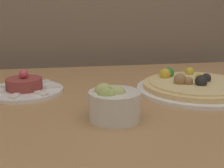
% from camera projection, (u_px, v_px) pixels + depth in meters
% --- Properties ---
extents(dining_table, '(1.16, 0.89, 0.78)m').
position_uv_depth(dining_table, '(118.00, 143.00, 0.78)').
color(dining_table, '#AD7F51').
rests_on(dining_table, ground_plane).
extents(pizza_plate, '(0.32, 0.32, 0.05)m').
position_uv_depth(pizza_plate, '(195.00, 86.00, 0.85)').
color(pizza_plate, white).
rests_on(pizza_plate, dining_table).
extents(tartare_plate, '(0.20, 0.20, 0.06)m').
position_uv_depth(tartare_plate, '(25.00, 88.00, 0.83)').
color(tartare_plate, white).
rests_on(tartare_plate, dining_table).
extents(small_bowl, '(0.11, 0.11, 0.08)m').
position_uv_depth(small_bowl, '(113.00, 103.00, 0.64)').
color(small_bowl, silver).
rests_on(small_bowl, dining_table).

